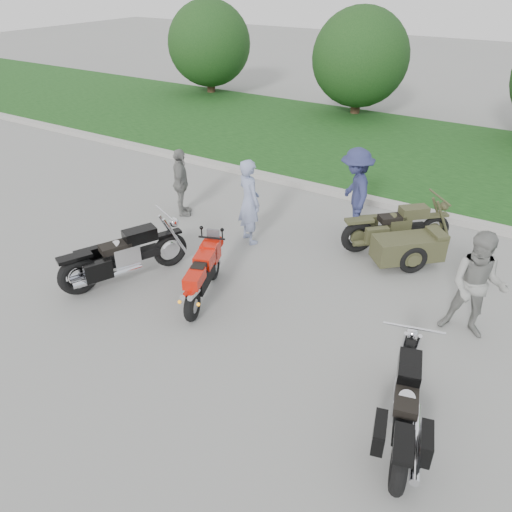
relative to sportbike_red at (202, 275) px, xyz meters
The scene contains 13 objects.
ground 0.87m from the sportbike_red, 37.13° to the right, with size 80.00×80.00×0.00m, color gray.
curb 5.62m from the sportbike_red, 84.30° to the left, with size 60.00×0.30×0.15m, color #A5A29B.
grass_strip 9.75m from the sportbike_red, 86.72° to the left, with size 60.00×8.00×0.14m, color #286121.
tree_far_left 16.22m from the sportbike_red, 125.83° to the left, with size 3.60×3.60×4.00m.
tree_mid_left 13.41m from the sportbike_red, 100.58° to the left, with size 3.60×3.60×4.00m.
sportbike_red is the anchor object (origin of this frame).
cruiser_left 1.70m from the sportbike_red, 168.91° to the right, with size 1.22×2.36×0.98m.
cruiser_right 4.12m from the sportbike_red, 15.42° to the right, with size 0.81×2.29×0.90m.
cruiser_sidecar 4.14m from the sportbike_red, 52.15° to the left, with size 2.07×2.15×0.93m.
person_stripe 2.38m from the sportbike_red, 101.93° to the left, with size 0.67×0.44×1.85m, color #8995BB.
person_grey 4.51m from the sportbike_red, 19.59° to the left, with size 0.89×0.69×1.83m, color gray.
person_denim 4.04m from the sportbike_red, 71.76° to the left, with size 1.26×0.73×1.95m, color navy.
person_back 3.63m from the sportbike_red, 134.90° to the left, with size 0.95×0.39×1.62m, color gray.
Camera 1 is at (4.16, -5.35, 5.26)m, focal length 35.00 mm.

